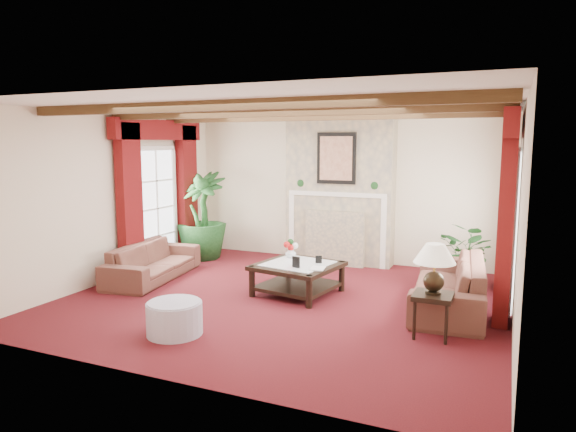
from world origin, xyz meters
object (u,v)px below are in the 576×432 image
at_px(sofa_left, 153,255).
at_px(potted_palm, 202,234).
at_px(ottoman, 175,318).
at_px(coffee_table, 298,279).
at_px(sofa_right, 449,275).
at_px(side_table, 432,315).

bearing_deg(sofa_left, potted_palm, -5.49).
bearing_deg(ottoman, coffee_table, 71.38).
bearing_deg(potted_palm, ottoman, -61.83).
bearing_deg(sofa_right, sofa_left, -89.71).
height_order(sofa_left, sofa_right, sofa_right).
bearing_deg(side_table, ottoman, -158.20).
bearing_deg(potted_palm, coffee_table, -29.41).
xyz_separation_m(sofa_right, side_table, (-0.04, -1.22, -0.19)).
bearing_deg(side_table, sofa_right, 87.89).
height_order(side_table, ottoman, side_table).
bearing_deg(coffee_table, sofa_right, 16.27).
bearing_deg(sofa_right, side_table, -6.71).
distance_m(potted_palm, coffee_table, 3.00).
xyz_separation_m(sofa_left, sofa_right, (4.64, 0.40, 0.06)).
relative_size(potted_palm, ottoman, 2.62).
relative_size(sofa_left, side_table, 4.02).
bearing_deg(potted_palm, sofa_left, -87.02).
distance_m(sofa_left, side_table, 4.67).
bearing_deg(potted_palm, sofa_right, -14.47).
height_order(sofa_right, potted_palm, potted_palm).
bearing_deg(side_table, potted_palm, 152.48).
bearing_deg(coffee_table, potted_palm, 160.20).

